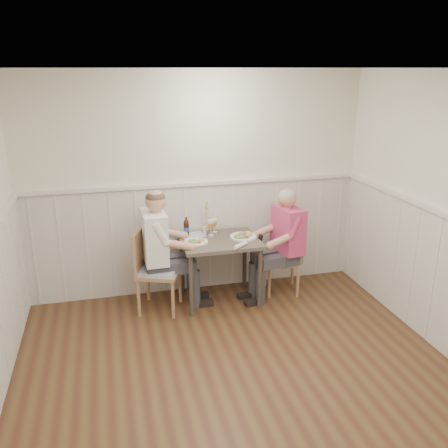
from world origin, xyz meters
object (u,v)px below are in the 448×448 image
Objects in this scene: chair_left at (154,267)px; beer_bottle at (186,228)px; dining_table at (220,248)px; grass_vase at (205,218)px; chair_right at (286,256)px; man_in_pink at (284,251)px; diner_cream at (160,260)px.

chair_left is 0.59m from beer_bottle.
dining_table is 0.39m from grass_vase.
man_in_pink reaches higher than chair_right.
beer_bottle is at bearing 170.32° from chair_right.
chair_left is at bearing -156.93° from grass_vase.
chair_left reaches higher than chair_right.
beer_bottle is (-1.11, 0.27, 0.29)m from man_in_pink.
chair_left is (-1.58, -0.05, 0.05)m from chair_right.
chair_right is at bearing -9.68° from beer_bottle.
dining_table is 0.77m from man_in_pink.
diner_cream is (-0.69, -0.03, -0.06)m from dining_table.
man_in_pink is 1.46m from diner_cream.
man_in_pink is at bearing -0.67° from chair_left.
chair_left reaches higher than dining_table.
chair_left is 0.82m from grass_vase.
man_in_pink reaches higher than grass_vase.
dining_table is at bearing 2.86° from chair_left.
beer_bottle is (0.35, 0.24, 0.26)m from diner_cream.
grass_vase is (0.57, 0.27, 0.35)m from diner_cream.
chair_right is at bearing 1.81° from chair_left.
chair_left is at bearing -177.14° from dining_table.
chair_right is 1.59m from chair_left.
chair_right is at bearing 49.79° from man_in_pink.
beer_bottle is at bearing 148.36° from dining_table.
dining_table is 0.85m from chair_right.
beer_bottle reaches higher than chair_left.
dining_table is at bearing 175.83° from man_in_pink.
chair_left is 0.67× the size of diner_cream.
diner_cream reaches higher than chair_right.
grass_vase is at bearing 166.73° from chair_right.
chair_left is at bearing -149.27° from beer_bottle.
chair_right is 3.72× the size of beer_bottle.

